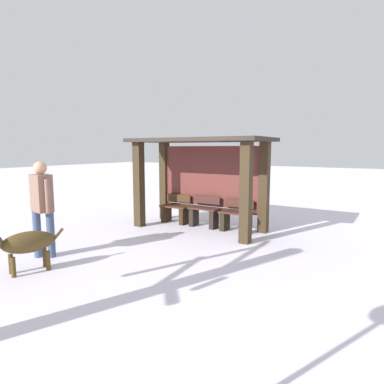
% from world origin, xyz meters
% --- Properties ---
extents(ground_plane, '(60.00, 60.00, 0.00)m').
position_xyz_m(ground_plane, '(0.00, 0.00, 0.00)').
color(ground_plane, white).
extents(bus_shelter, '(3.42, 1.59, 2.22)m').
position_xyz_m(bus_shelter, '(0.00, 0.15, 1.56)').
color(bus_shelter, '#382A19').
rests_on(bus_shelter, ground).
extents(bench_left_inside, '(0.78, 0.39, 0.75)m').
position_xyz_m(bench_left_inside, '(-0.88, 0.26, 0.32)').
color(bench_left_inside, '#452B18').
rests_on(bench_left_inside, ground).
extents(bench_center_inside, '(0.78, 0.36, 0.78)m').
position_xyz_m(bench_center_inside, '(0.00, 0.26, 0.34)').
color(bench_center_inside, '#432721').
rests_on(bench_center_inside, ground).
extents(bench_right_inside, '(0.78, 0.39, 0.76)m').
position_xyz_m(bench_right_inside, '(0.88, 0.26, 0.32)').
color(bench_right_inside, '#44261F').
rests_on(bench_right_inside, ground).
extents(person_walking, '(0.60, 0.33, 1.75)m').
position_xyz_m(person_walking, '(-1.29, -3.33, 1.02)').
color(person_walking, '#856352').
rests_on(person_walking, ground).
extents(dog, '(0.57, 1.12, 0.69)m').
position_xyz_m(dog, '(-0.86, -3.97, 0.48)').
color(dog, '#4E3B1C').
rests_on(dog, ground).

